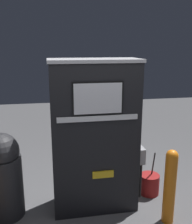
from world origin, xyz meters
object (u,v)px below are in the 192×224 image
gas_pump (95,137)px  safety_bollard (170,185)px  squeegee_bucket (149,184)px  trash_bin (3,175)px

gas_pump → safety_bollard: gas_pump is taller
safety_bollard → squeegee_bucket: (0.01, 0.65, -0.35)m
safety_bollard → squeegee_bucket: bearing=88.9°
trash_bin → safety_bollard: bearing=-14.0°
trash_bin → squeegee_bucket: trash_bin is taller
squeegee_bucket → gas_pump: bearing=-170.2°
gas_pump → squeegee_bucket: gas_pump is taller
gas_pump → squeegee_bucket: bearing=9.8°
gas_pump → safety_bollard: 1.09m
squeegee_bucket → safety_bollard: bearing=-91.1°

